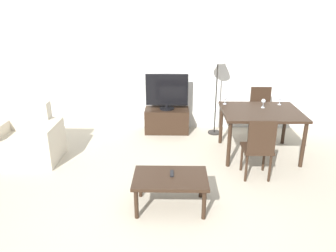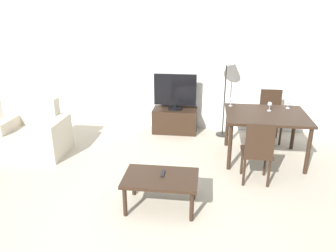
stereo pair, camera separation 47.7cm
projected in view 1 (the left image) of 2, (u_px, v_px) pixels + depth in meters
ground_plane at (157, 241)px, 3.41m from camera, size 18.00×18.00×0.00m
wall_back at (165, 59)px, 6.15m from camera, size 7.34×0.06×2.70m
armchair at (28, 141)px, 5.12m from camera, size 0.98×0.74×0.87m
tv_stand at (167, 120)px, 6.27m from camera, size 0.83×0.44×0.46m
tv at (167, 92)px, 6.07m from camera, size 0.79×0.28×0.67m
coffee_table at (170, 181)px, 3.87m from camera, size 0.88×0.57×0.41m
dining_table at (261, 116)px, 5.17m from camera, size 1.22×1.01×0.75m
dining_chair_near at (259, 146)px, 4.47m from camera, size 0.40×0.40×0.90m
dining_chair_far at (261, 110)px, 5.99m from camera, size 0.40×0.40×0.90m
floor_lamp at (218, 59)px, 5.77m from camera, size 0.30×0.30×1.66m
remote_primary at (172, 173)px, 3.91m from camera, size 0.04×0.15×0.02m
wine_glass_left at (280, 99)px, 5.41m from camera, size 0.07×0.07×0.15m
wine_glass_center at (263, 102)px, 5.25m from camera, size 0.07×0.07×0.15m
wine_glass_right at (225, 98)px, 5.44m from camera, size 0.07×0.07×0.15m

